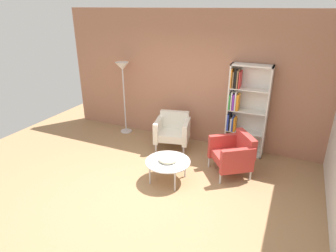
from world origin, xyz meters
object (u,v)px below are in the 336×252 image
object	(u,v)px
decorative_bowl	(168,159)
coffee_table_low	(168,162)
armchair_near_window	(173,130)
bookshelf_tall	(243,112)
armchair_by_bookshelf	(233,153)
floor_lamp_torchiere	(123,75)

from	to	relation	value
decorative_bowl	coffee_table_low	bearing A→B (deg)	0.00
decorative_bowl	armchair_near_window	world-z (taller)	armchair_near_window
bookshelf_tall	coffee_table_low	distance (m)	1.99
armchair_near_window	armchair_by_bookshelf	size ratio (longest dim) A/B	0.89
armchair_near_window	floor_lamp_torchiere	distance (m)	1.78
armchair_near_window	armchair_by_bookshelf	world-z (taller)	same
decorative_bowl	floor_lamp_torchiere	size ratio (longest dim) A/B	0.18
decorative_bowl	armchair_by_bookshelf	bearing A→B (deg)	36.85
floor_lamp_torchiere	bookshelf_tall	bearing A→B (deg)	2.19
armchair_near_window	floor_lamp_torchiere	bearing A→B (deg)	154.61
coffee_table_low	armchair_by_bookshelf	xyz separation A→B (m)	(1.00, 0.75, 0.04)
bookshelf_tall	decorative_bowl	size ratio (longest dim) A/B	5.94
bookshelf_tall	coffee_table_low	bearing A→B (deg)	-119.21
floor_lamp_torchiere	coffee_table_low	bearing A→B (deg)	-39.89
decorative_bowl	armchair_by_bookshelf	distance (m)	1.25
bookshelf_tall	floor_lamp_torchiere	xyz separation A→B (m)	(-2.81, -0.11, 0.54)
decorative_bowl	floor_lamp_torchiere	distance (m)	2.64
bookshelf_tall	floor_lamp_torchiere	bearing A→B (deg)	-177.81
coffee_table_low	armchair_by_bookshelf	bearing A→B (deg)	36.85
floor_lamp_torchiere	armchair_near_window	bearing A→B (deg)	-12.01
bookshelf_tall	coffee_table_low	xyz separation A→B (m)	(-0.94, -1.67, -0.54)
coffee_table_low	floor_lamp_torchiere	size ratio (longest dim) A/B	0.46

